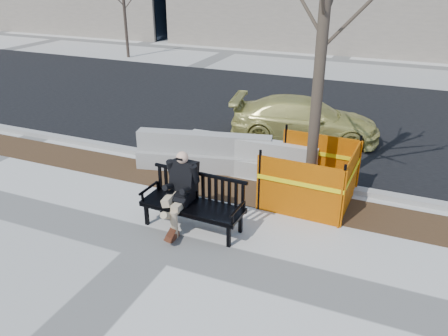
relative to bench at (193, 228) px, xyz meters
The scene contains 11 objects.
ground 0.86m from the bench, 114.34° to the right, with size 120.00×120.00×0.00m, color beige.
mulch_strip 1.85m from the bench, 101.00° to the left, with size 40.00×1.20×0.02m, color #47301C.
asphalt_street 8.03m from the bench, 92.52° to the left, with size 60.00×10.40×0.01m, color black.
curb 2.79m from the bench, 97.28° to the left, with size 60.00×0.25×0.12m, color #9E9B93.
bench is the anchor object (origin of this frame).
seated_man 0.29m from the bench, 166.47° to the left, with size 0.64×1.06×1.49m, color black, non-canonical shape.
tree_fence 2.70m from the bench, 48.41° to the left, with size 2.68×2.68×6.71m, color #D96100, non-canonical shape.
sedan 5.67m from the bench, 81.97° to the left, with size 1.71×4.21×1.22m, color tan.
jersey_barrier_left 2.79m from the bench, 110.98° to the left, with size 3.33×0.67×0.95m, color gray, non-canonical shape.
jersey_barrier_right 2.80m from the bench, 86.09° to the left, with size 3.19×0.64×0.91m, color #ABA8A0, non-canonical shape.
far_tree_left 17.97m from the bench, 128.00° to the left, with size 1.76×1.76×4.75m, color #41332A, non-canonical shape.
Camera 1 is at (3.88, -5.93, 4.75)m, focal length 36.26 mm.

